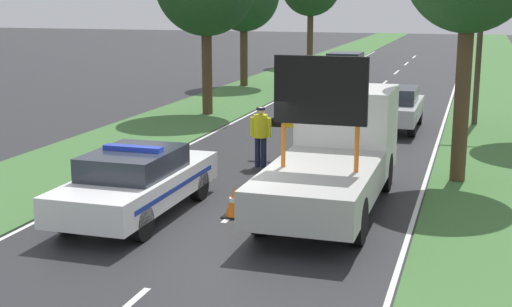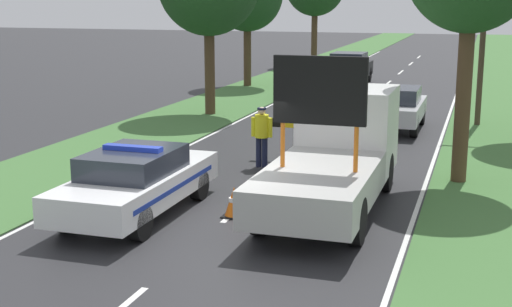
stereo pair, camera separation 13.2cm
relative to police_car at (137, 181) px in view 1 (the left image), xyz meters
name	(u,v)px [view 1 (the left image)]	position (x,y,z in m)	size (l,w,h in m)	color
ground_plane	(219,227)	(1.89, -0.23, -0.74)	(160.00, 160.00, 0.00)	#28282B
lane_markings	(349,113)	(1.89, 14.67, -0.73)	(7.47, 65.97, 0.01)	silver
grass_verge_left	(250,92)	(-3.88, 19.77, -0.72)	(3.97, 120.00, 0.03)	#427038
grass_verge_right	(500,102)	(7.66, 19.77, -0.72)	(3.97, 120.00, 0.03)	#427038
police_car	(137,181)	(0.00, 0.00, 0.00)	(1.82, 4.80, 1.52)	white
work_truck	(336,151)	(3.78, 2.18, 0.44)	(2.11, 6.28, 3.40)	white
road_barrier	(297,127)	(1.93, 6.06, 0.21)	(2.42, 0.08, 1.17)	black
police_officer	(261,131)	(1.20, 4.95, 0.24)	(0.59, 0.37, 1.64)	#191E38
pedestrian_civilian	(316,131)	(2.68, 5.16, 0.30)	(0.64, 0.40, 1.77)	#232326
traffic_cone_near_police	(180,166)	(-0.46, 3.29, -0.45)	(0.42, 0.42, 0.58)	black
traffic_cone_centre_front	(235,202)	(1.98, 0.52, -0.42)	(0.46, 0.46, 0.64)	black
queued_car_sedan_silver	(392,107)	(3.89, 11.72, 0.04)	(1.86, 4.07, 1.48)	#B2B2B7
queued_car_hatch_blue	(320,80)	(-0.17, 18.71, 0.06)	(1.79, 4.43, 1.53)	navy
queued_car_sedan_black	(345,68)	(-0.03, 24.33, 0.13)	(1.90, 4.17, 1.66)	black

